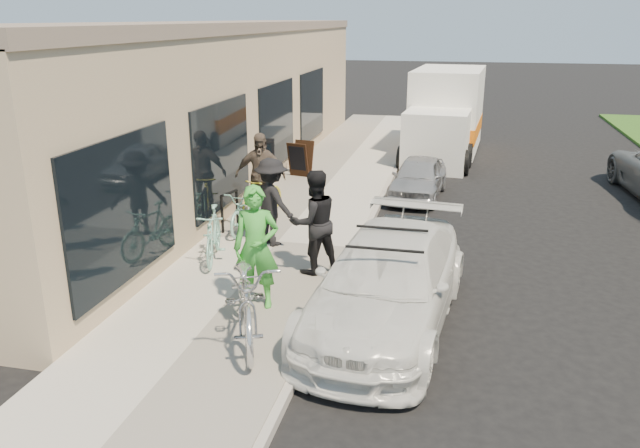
{
  "coord_description": "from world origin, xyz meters",
  "views": [
    {
      "loc": [
        1.37,
        -8.03,
        4.32
      ],
      "look_at": [
        -0.83,
        1.59,
        1.05
      ],
      "focal_mm": 35.0,
      "sensor_mm": 36.0,
      "label": 1
    }
  ],
  "objects_px": {
    "bike_rack": "(230,207)",
    "tandem_bike": "(247,295)",
    "sedan_white": "(387,282)",
    "sandwich_board": "(300,159)",
    "sedan_silver": "(418,178)",
    "man_standing": "(314,222)",
    "bystander_b": "(260,176)",
    "bystander_a": "(272,202)",
    "moving_truck": "(445,118)",
    "cruiser_bike_b": "(246,210)",
    "cruiser_bike_c": "(262,196)",
    "cruiser_bike_a": "(213,235)",
    "woman_rider": "(256,247)"
  },
  "relations": [
    {
      "from": "bike_rack",
      "to": "tandem_bike",
      "type": "relative_size",
      "value": 0.34
    },
    {
      "from": "sedan_white",
      "to": "tandem_bike",
      "type": "bearing_deg",
      "value": -143.33
    },
    {
      "from": "sandwich_board",
      "to": "bike_rack",
      "type": "bearing_deg",
      "value": -81.12
    },
    {
      "from": "bike_rack",
      "to": "sedan_silver",
      "type": "height_order",
      "value": "sedan_silver"
    },
    {
      "from": "man_standing",
      "to": "bystander_b",
      "type": "distance_m",
      "value": 3.29
    },
    {
      "from": "bystander_a",
      "to": "moving_truck",
      "type": "bearing_deg",
      "value": -75.99
    },
    {
      "from": "tandem_bike",
      "to": "bystander_b",
      "type": "xyz_separation_m",
      "value": [
        -1.49,
        5.16,
        0.32
      ]
    },
    {
      "from": "bike_rack",
      "to": "cruiser_bike_b",
      "type": "distance_m",
      "value": 0.35
    },
    {
      "from": "sedan_white",
      "to": "bystander_b",
      "type": "bearing_deg",
      "value": 134.37
    },
    {
      "from": "bike_rack",
      "to": "sedan_white",
      "type": "relative_size",
      "value": 0.17
    },
    {
      "from": "bike_rack",
      "to": "sedan_white",
      "type": "height_order",
      "value": "sedan_white"
    },
    {
      "from": "sandwich_board",
      "to": "cruiser_bike_c",
      "type": "distance_m",
      "value": 3.72
    },
    {
      "from": "cruiser_bike_a",
      "to": "cruiser_bike_c",
      "type": "relative_size",
      "value": 1.08
    },
    {
      "from": "tandem_bike",
      "to": "bystander_b",
      "type": "bearing_deg",
      "value": 84.2
    },
    {
      "from": "sedan_white",
      "to": "cruiser_bike_b",
      "type": "bearing_deg",
      "value": 141.38
    },
    {
      "from": "sedan_silver",
      "to": "cruiser_bike_c",
      "type": "bearing_deg",
      "value": -134.12
    },
    {
      "from": "cruiser_bike_b",
      "to": "bystander_b",
      "type": "bearing_deg",
      "value": 88.97
    },
    {
      "from": "sedan_white",
      "to": "cruiser_bike_b",
      "type": "distance_m",
      "value": 4.62
    },
    {
      "from": "cruiser_bike_a",
      "to": "cruiser_bike_b",
      "type": "relative_size",
      "value": 0.97
    },
    {
      "from": "sandwich_board",
      "to": "cruiser_bike_b",
      "type": "distance_m",
      "value": 4.75
    },
    {
      "from": "sandwich_board",
      "to": "cruiser_bike_a",
      "type": "xyz_separation_m",
      "value": [
        0.07,
        -6.48,
        -0.0
      ]
    },
    {
      "from": "woman_rider",
      "to": "moving_truck",
      "type": "bearing_deg",
      "value": 69.3
    },
    {
      "from": "sedan_white",
      "to": "bystander_b",
      "type": "distance_m",
      "value": 5.26
    },
    {
      "from": "sedan_white",
      "to": "cruiser_bike_a",
      "type": "distance_m",
      "value": 3.64
    },
    {
      "from": "cruiser_bike_a",
      "to": "cruiser_bike_b",
      "type": "bearing_deg",
      "value": 75.15
    },
    {
      "from": "moving_truck",
      "to": "man_standing",
      "type": "distance_m",
      "value": 11.23
    },
    {
      "from": "sedan_white",
      "to": "cruiser_bike_c",
      "type": "xyz_separation_m",
      "value": [
        -3.28,
        4.27,
        -0.08
      ]
    },
    {
      "from": "tandem_bike",
      "to": "bystander_a",
      "type": "xyz_separation_m",
      "value": [
        -0.75,
        3.6,
        0.23
      ]
    },
    {
      "from": "bike_rack",
      "to": "bystander_b",
      "type": "bearing_deg",
      "value": 67.31
    },
    {
      "from": "bystander_a",
      "to": "woman_rider",
      "type": "bearing_deg",
      "value": 132.42
    },
    {
      "from": "bystander_b",
      "to": "sedan_white",
      "type": "bearing_deg",
      "value": -57.96
    },
    {
      "from": "man_standing",
      "to": "cruiser_bike_b",
      "type": "relative_size",
      "value": 1.09
    },
    {
      "from": "cruiser_bike_c",
      "to": "woman_rider",
      "type": "bearing_deg",
      "value": -55.59
    },
    {
      "from": "cruiser_bike_a",
      "to": "bystander_a",
      "type": "distance_m",
      "value": 1.35
    },
    {
      "from": "cruiser_bike_c",
      "to": "bystander_b",
      "type": "xyz_separation_m",
      "value": [
        0.02,
        -0.16,
        0.49
      ]
    },
    {
      "from": "sedan_white",
      "to": "bystander_b",
      "type": "xyz_separation_m",
      "value": [
        -3.26,
        4.11,
        0.42
      ]
    },
    {
      "from": "sedan_white",
      "to": "cruiser_bike_b",
      "type": "xyz_separation_m",
      "value": [
        -3.29,
        3.24,
        -0.09
      ]
    },
    {
      "from": "sandwich_board",
      "to": "bystander_b",
      "type": "height_order",
      "value": "bystander_b"
    },
    {
      "from": "tandem_bike",
      "to": "cruiser_bike_a",
      "type": "distance_m",
      "value": 2.99
    },
    {
      "from": "sedan_silver",
      "to": "cruiser_bike_a",
      "type": "xyz_separation_m",
      "value": [
        -3.23,
        -5.53,
        0.12
      ]
    },
    {
      "from": "cruiser_bike_b",
      "to": "moving_truck",
      "type": "bearing_deg",
      "value": 69.52
    },
    {
      "from": "bike_rack",
      "to": "sandwich_board",
      "type": "bearing_deg",
      "value": 86.95
    },
    {
      "from": "bike_rack",
      "to": "sedan_silver",
      "type": "distance_m",
      "value": 5.24
    },
    {
      "from": "bike_rack",
      "to": "sedan_silver",
      "type": "bearing_deg",
      "value": 47.16
    },
    {
      "from": "sedan_silver",
      "to": "cruiser_bike_c",
      "type": "height_order",
      "value": "cruiser_bike_c"
    },
    {
      "from": "sandwich_board",
      "to": "man_standing",
      "type": "height_order",
      "value": "man_standing"
    },
    {
      "from": "tandem_bike",
      "to": "sedan_silver",
      "type": "bearing_deg",
      "value": 56.32
    },
    {
      "from": "bike_rack",
      "to": "man_standing",
      "type": "distance_m",
      "value": 2.9
    },
    {
      "from": "bike_rack",
      "to": "sedan_white",
      "type": "bearing_deg",
      "value": -41.32
    },
    {
      "from": "man_standing",
      "to": "bystander_b",
      "type": "bearing_deg",
      "value": -93.6
    }
  ]
}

